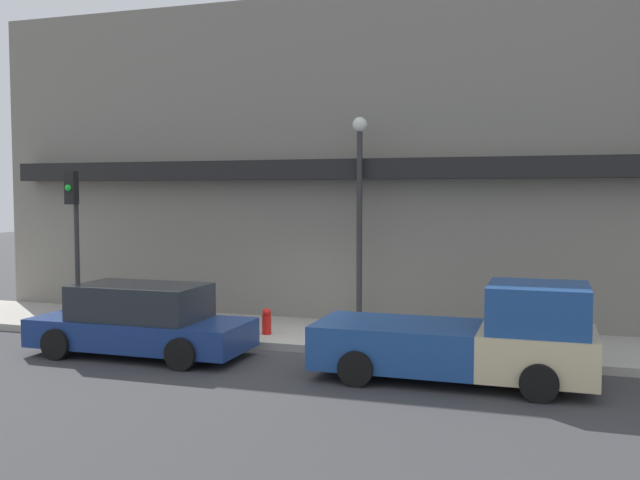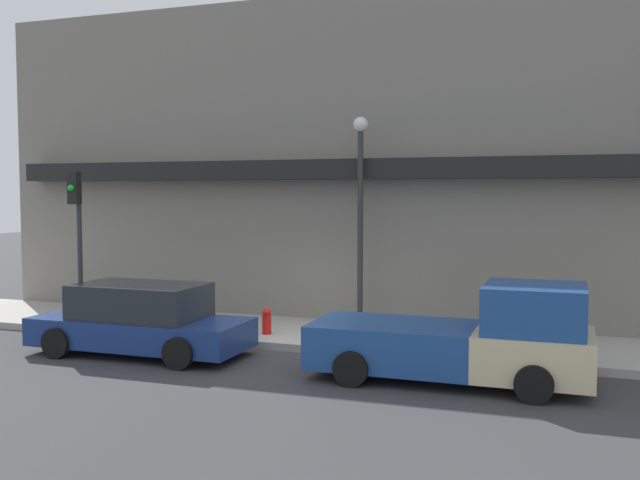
% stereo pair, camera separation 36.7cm
% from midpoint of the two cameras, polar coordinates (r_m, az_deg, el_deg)
% --- Properties ---
extents(ground_plane, '(80.00, 80.00, 0.00)m').
position_cam_midpoint_polar(ground_plane, '(15.78, -3.69, -8.90)').
color(ground_plane, '#38383A').
extents(sidewalk, '(36.00, 3.19, 0.18)m').
position_cam_midpoint_polar(sidewalk, '(17.22, -1.70, -7.52)').
color(sidewalk, '#ADA89E').
rests_on(sidewalk, ground).
extents(building, '(19.80, 3.80, 10.16)m').
position_cam_midpoint_polar(building, '(19.82, 1.35, 6.13)').
color(building, gray).
rests_on(building, ground).
extents(pickup_truck, '(5.07, 2.13, 1.85)m').
position_cam_midpoint_polar(pickup_truck, '(13.41, 11.24, -7.76)').
color(pickup_truck, beige).
rests_on(pickup_truck, ground).
extents(parked_car, '(4.70, 2.03, 1.52)m').
position_cam_midpoint_polar(parked_car, '(15.80, -14.78, -6.30)').
color(parked_car, navy).
rests_on(parked_car, ground).
extents(fire_hydrant, '(0.21, 0.21, 0.61)m').
position_cam_midpoint_polar(fire_hydrant, '(16.74, -4.92, -6.49)').
color(fire_hydrant, red).
rests_on(fire_hydrant, sidewalk).
extents(street_lamp, '(0.36, 0.36, 5.12)m').
position_cam_midpoint_polar(street_lamp, '(17.34, 2.57, 3.60)').
color(street_lamp, '#2D2D2D').
rests_on(street_lamp, sidewalk).
extents(traffic_light, '(0.28, 0.42, 3.81)m').
position_cam_midpoint_polar(traffic_light, '(18.49, -19.60, 1.48)').
color(traffic_light, '#2D2D2D').
rests_on(traffic_light, sidewalk).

